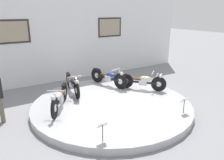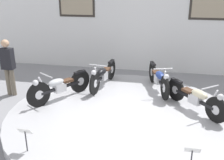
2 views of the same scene
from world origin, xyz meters
The scene contains 9 objects.
ground_plane centered at (0.00, 0.00, 0.00)m, with size 60.00×60.00×0.00m, color gray.
display_platform centered at (0.00, 0.00, 0.11)m, with size 5.60×5.60×0.22m, color #ADADB2.
back_wall centered at (0.00, 4.12, 2.27)m, with size 14.00×0.22×4.54m.
motorcycle_silver centered at (-1.77, 0.41, 0.61)m, with size 1.14×1.73×0.81m.
motorcycle_black centered at (-0.83, 1.56, 0.61)m, with size 0.54×1.99×0.80m.
motorcycle_blue centered at (0.83, 1.56, 0.62)m, with size 0.71×1.95×0.81m.
motorcycle_cream centered at (1.77, 0.41, 0.59)m, with size 1.29×1.54×0.78m.
info_placard_front_left centered at (-1.49, -1.94, 0.59)m, with size 0.26×0.11×0.51m.
info_placard_front_centre centered at (1.49, -1.94, 0.59)m, with size 0.26×0.11×0.51m.
Camera 1 is at (-3.84, -6.10, 3.33)m, focal length 35.00 mm.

